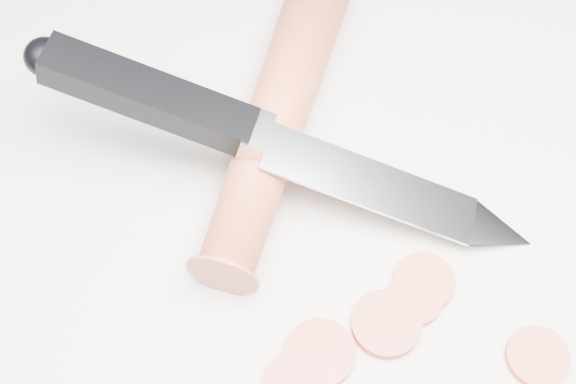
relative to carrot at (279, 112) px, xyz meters
name	(u,v)px	position (x,y,z in m)	size (l,w,h in m)	color
ground	(352,262)	(0.00, -0.10, -0.02)	(2.40, 2.40, 0.00)	silver
carrot	(279,112)	(0.00, 0.00, 0.00)	(0.04, 0.04, 0.22)	#D04F2D
carrot_slice_0	(294,384)	(-0.07, -0.15, -0.02)	(0.03, 0.03, 0.01)	#C75140
carrot_slice_1	(424,282)	(0.02, -0.13, -0.02)	(0.03, 0.03, 0.01)	#C75140
carrot_slice_2	(386,324)	(-0.01, -0.14, -0.02)	(0.04, 0.04, 0.01)	#C75140
carrot_slice_3	(414,299)	(0.01, -0.14, -0.02)	(0.03, 0.03, 0.01)	#C75140
carrot_slice_4	(537,357)	(0.05, -0.19, -0.02)	(0.03, 0.03, 0.01)	#C75140
carrot_slice_5	(320,353)	(-0.05, -0.14, -0.02)	(0.04, 0.04, 0.01)	#C75140
kitchen_knife	(286,143)	(-0.01, -0.03, 0.02)	(0.24, 0.23, 0.09)	silver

